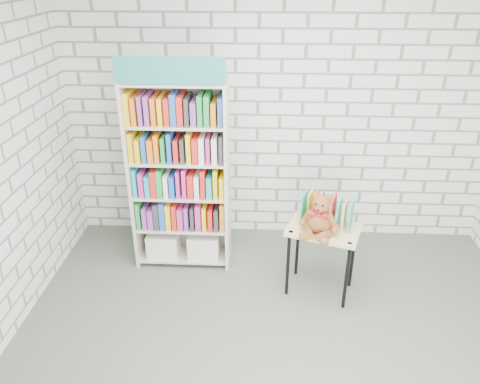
{
  "coord_description": "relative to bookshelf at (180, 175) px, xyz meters",
  "views": [
    {
      "loc": [
        -0.17,
        -2.76,
        2.87
      ],
      "look_at": [
        -0.36,
        0.95,
        1.01
      ],
      "focal_mm": 35.0,
      "sensor_mm": 36.0,
      "label": 1
    }
  ],
  "objects": [
    {
      "name": "room_shell",
      "position": [
        0.97,
        -1.36,
        0.81
      ],
      "size": [
        4.52,
        4.02,
        2.81
      ],
      "color": "silver",
      "rests_on": "ground"
    },
    {
      "name": "teddy_bear",
      "position": [
        1.31,
        -0.54,
        -0.14
      ],
      "size": [
        0.35,
        0.35,
        0.39
      ],
      "color": "brown",
      "rests_on": "display_table"
    },
    {
      "name": "ground",
      "position": [
        0.97,
        -1.36,
        -0.98
      ],
      "size": [
        4.5,
        4.5,
        0.0
      ],
      "primitive_type": "plane",
      "color": "#4A5547",
      "rests_on": "ground"
    },
    {
      "name": "bookshelf",
      "position": [
        0.0,
        0.0,
        0.0
      ],
      "size": [
        0.96,
        0.37,
        2.14
      ],
      "color": "beige",
      "rests_on": "ground"
    },
    {
      "name": "table_books",
      "position": [
        1.4,
        -0.35,
        -0.16
      ],
      "size": [
        0.48,
        0.33,
        0.26
      ],
      "color": "teal",
      "rests_on": "display_table"
    },
    {
      "name": "display_table",
      "position": [
        1.37,
        -0.45,
        -0.39
      ],
      "size": [
        0.74,
        0.62,
        0.69
      ],
      "color": "tan",
      "rests_on": "ground"
    }
  ]
}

